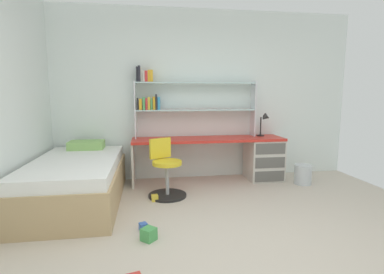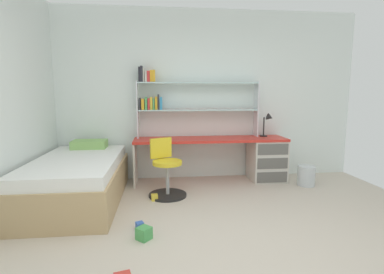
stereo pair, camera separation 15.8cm
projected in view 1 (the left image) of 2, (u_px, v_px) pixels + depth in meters
The scene contains 11 objects.
ground_plane at pixel (240, 263), 2.44m from camera, with size 5.40×6.19×0.02m, color beige.
room_shell at pixel (106, 96), 3.26m from camera, with size 5.40×6.19×2.74m.
desk at pixel (248, 155), 4.76m from camera, with size 2.39×0.55×0.70m.
bookshelf_hutch at pixel (177, 97), 4.61m from camera, with size 1.94×0.22×1.11m.
desk_lamp at pixel (265, 121), 4.80m from camera, with size 0.20×0.17×0.38m.
swivel_chair at pixel (166, 174), 3.99m from camera, with size 0.52×0.52×0.79m.
bed_platform at pixel (77, 181), 3.73m from camera, with size 1.07×1.95×0.70m.
waste_bin at pixel (303, 174), 4.55m from camera, with size 0.26×0.26×0.30m, color silver.
toy_block_green_0 at pixel (149, 234), 2.79m from camera, with size 0.12×0.12×0.12m, color #479E51.
toy_block_yellow_1 at pixel (155, 198), 3.83m from camera, with size 0.08×0.08×0.08m, color gold.
toy_block_blue_2 at pixel (143, 227), 3.01m from camera, with size 0.07×0.07×0.07m, color #3860B7.
Camera 1 is at (-0.74, -2.18, 1.38)m, focal length 27.34 mm.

